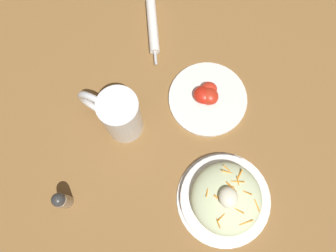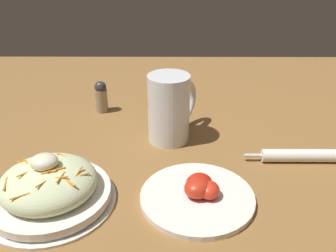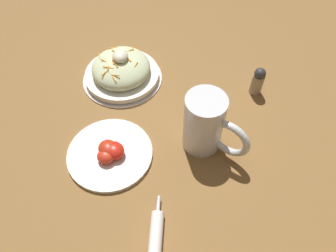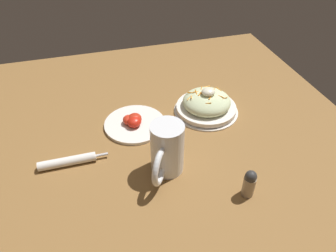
# 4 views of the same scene
# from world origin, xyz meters

# --- Properties ---
(ground_plane) EXTENTS (1.43, 1.43, 0.00)m
(ground_plane) POSITION_xyz_m (0.00, 0.00, 0.00)
(ground_plane) COLOR olive
(salad_plate) EXTENTS (0.22, 0.22, 0.10)m
(salad_plate) POSITION_xyz_m (0.25, 0.15, 0.03)
(salad_plate) COLOR white
(salad_plate) RESTS_ON ground_plane
(beer_mug) EXTENTS (0.12, 0.15, 0.15)m
(beer_mug) POSITION_xyz_m (0.04, -0.08, 0.07)
(beer_mug) COLOR white
(beer_mug) RESTS_ON ground_plane
(napkin_roll) EXTENTS (0.20, 0.03, 0.03)m
(napkin_roll) POSITION_xyz_m (-0.23, 0.01, 0.01)
(napkin_roll) COLOR white
(napkin_roll) RESTS_ON ground_plane
(tomato_plate) EXTENTS (0.20, 0.20, 0.04)m
(tomato_plate) POSITION_xyz_m (-0.01, 0.14, 0.01)
(tomato_plate) COLOR white
(tomato_plate) RESTS_ON ground_plane
(salt_shaker) EXTENTS (0.03, 0.03, 0.08)m
(salt_shaker) POSITION_xyz_m (0.22, -0.22, 0.04)
(salt_shaker) COLOR gray
(salt_shaker) RESTS_ON ground_plane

